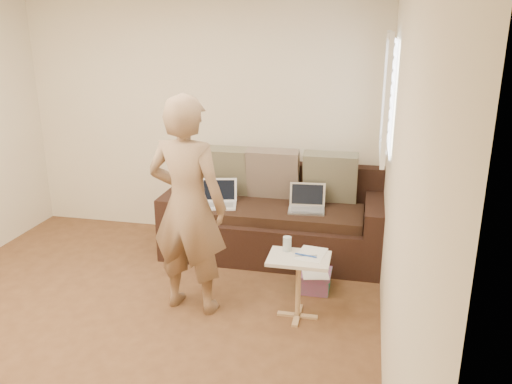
% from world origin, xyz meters
% --- Properties ---
extents(floor, '(4.50, 4.50, 0.00)m').
position_xyz_m(floor, '(0.00, 0.00, 0.00)').
color(floor, '#54351F').
rests_on(floor, ground).
extents(wall_back, '(4.00, 0.00, 4.00)m').
position_xyz_m(wall_back, '(0.00, 2.25, 1.30)').
color(wall_back, beige).
rests_on(wall_back, ground).
extents(wall_right, '(0.00, 4.50, 4.50)m').
position_xyz_m(wall_right, '(2.00, 0.00, 1.30)').
color(wall_right, beige).
rests_on(wall_right, ground).
extents(window_blinds, '(0.12, 0.88, 1.08)m').
position_xyz_m(window_blinds, '(1.95, 1.50, 1.70)').
color(window_blinds, white).
rests_on(window_blinds, wall_right).
extents(sofa, '(2.20, 0.95, 0.85)m').
position_xyz_m(sofa, '(0.90, 1.77, 0.42)').
color(sofa, black).
rests_on(sofa, ground).
extents(pillow_left, '(0.55, 0.29, 0.57)m').
position_xyz_m(pillow_left, '(0.30, 2.01, 0.79)').
color(pillow_left, '#635E49').
rests_on(pillow_left, sofa).
extents(pillow_mid, '(0.55, 0.27, 0.57)m').
position_xyz_m(pillow_mid, '(0.85, 2.01, 0.79)').
color(pillow_mid, brown).
rests_on(pillow_mid, sofa).
extents(pillow_right, '(0.55, 0.28, 0.57)m').
position_xyz_m(pillow_right, '(1.45, 2.00, 0.79)').
color(pillow_right, '#635E49').
rests_on(pillow_right, sofa).
extents(laptop_silver, '(0.38, 0.29, 0.24)m').
position_xyz_m(laptop_silver, '(1.25, 1.68, 0.52)').
color(laptop_silver, '#B7BABC').
rests_on(laptop_silver, sofa).
extents(laptop_white, '(0.41, 0.34, 0.26)m').
position_xyz_m(laptop_white, '(0.35, 1.63, 0.52)').
color(laptop_white, white).
rests_on(laptop_white, sofa).
extents(person, '(0.71, 0.52, 1.81)m').
position_xyz_m(person, '(0.43, 0.55, 0.91)').
color(person, brown).
rests_on(person, ground).
extents(side_table, '(0.49, 0.34, 0.54)m').
position_xyz_m(side_table, '(1.33, 0.57, 0.27)').
color(side_table, silver).
rests_on(side_table, ground).
extents(drinking_glass, '(0.07, 0.07, 0.12)m').
position_xyz_m(drinking_glass, '(1.22, 0.67, 0.60)').
color(drinking_glass, silver).
rests_on(drinking_glass, side_table).
extents(scissors, '(0.20, 0.14, 0.02)m').
position_xyz_m(scissors, '(1.38, 0.59, 0.55)').
color(scissors, silver).
rests_on(scissors, side_table).
extents(paper_on_table, '(0.25, 0.33, 0.00)m').
position_xyz_m(paper_on_table, '(1.42, 0.65, 0.54)').
color(paper_on_table, white).
rests_on(paper_on_table, side_table).
extents(striped_box, '(0.29, 0.29, 0.18)m').
position_xyz_m(striped_box, '(1.41, 1.06, 0.09)').
color(striped_box, '#D41F8D').
rests_on(striped_box, ground).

